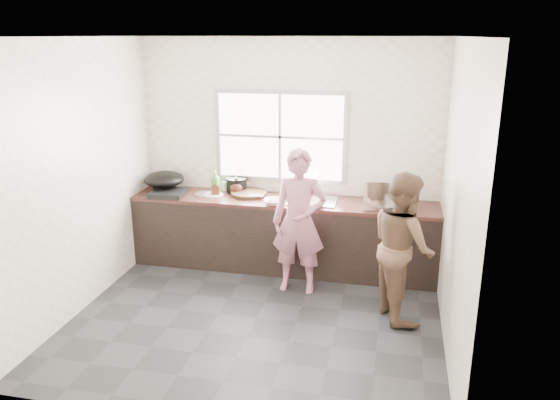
% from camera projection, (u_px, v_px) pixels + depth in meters
% --- Properties ---
extents(floor, '(3.60, 3.20, 0.01)m').
position_uv_depth(floor, '(256.00, 319.00, 5.45)').
color(floor, '#252528').
rests_on(floor, ground).
extents(ceiling, '(3.60, 3.20, 0.01)m').
position_uv_depth(ceiling, '(252.00, 36.00, 4.67)').
color(ceiling, silver).
rests_on(ceiling, wall_back).
extents(wall_back, '(3.60, 0.01, 2.70)m').
position_uv_depth(wall_back, '(289.00, 153.00, 6.56)').
color(wall_back, silver).
rests_on(wall_back, ground).
extents(wall_left, '(0.01, 3.20, 2.70)m').
position_uv_depth(wall_left, '(79.00, 178.00, 5.43)').
color(wall_left, silver).
rests_on(wall_left, ground).
extents(wall_right, '(0.01, 3.20, 2.70)m').
position_uv_depth(wall_right, '(457.00, 200.00, 4.69)').
color(wall_right, beige).
rests_on(wall_right, ground).
extents(wall_front, '(3.60, 0.01, 2.70)m').
position_uv_depth(wall_front, '(192.00, 253.00, 3.56)').
color(wall_front, beige).
rests_on(wall_front, ground).
extents(cabinet, '(3.60, 0.62, 0.82)m').
position_uv_depth(cabinet, '(283.00, 235.00, 6.54)').
color(cabinet, black).
rests_on(cabinet, floor).
extents(countertop, '(3.60, 0.64, 0.04)m').
position_uv_depth(countertop, '(283.00, 201.00, 6.41)').
color(countertop, '#391C17').
rests_on(countertop, cabinet).
extents(sink, '(0.55, 0.45, 0.02)m').
position_uv_depth(sink, '(313.00, 201.00, 6.33)').
color(sink, silver).
rests_on(sink, countertop).
extents(faucet, '(0.02, 0.02, 0.30)m').
position_uv_depth(faucet, '(316.00, 184.00, 6.48)').
color(faucet, silver).
rests_on(faucet, countertop).
extents(window_frame, '(1.60, 0.05, 1.10)m').
position_uv_depth(window_frame, '(280.00, 137.00, 6.51)').
color(window_frame, '#9EA0A5').
rests_on(window_frame, wall_back).
extents(window_glazing, '(1.50, 0.01, 1.00)m').
position_uv_depth(window_glazing, '(280.00, 137.00, 6.48)').
color(window_glazing, white).
rests_on(window_glazing, window_frame).
extents(woman, '(0.54, 0.36, 1.48)m').
position_uv_depth(woman, '(299.00, 226.00, 5.87)').
color(woman, '#BF7289').
rests_on(woman, floor).
extents(person_side, '(0.80, 0.88, 1.48)m').
position_uv_depth(person_side, '(403.00, 246.00, 5.32)').
color(person_side, brown).
rests_on(person_side, floor).
extents(cutting_board, '(0.48, 0.48, 0.04)m').
position_uv_depth(cutting_board, '(249.00, 194.00, 6.57)').
color(cutting_board, '#2F2112').
rests_on(cutting_board, countertop).
extents(cleaver, '(0.19, 0.11, 0.01)m').
position_uv_depth(cleaver, '(256.00, 195.00, 6.43)').
color(cleaver, silver).
rests_on(cleaver, cutting_board).
extents(bowl_mince, '(0.28, 0.28, 0.06)m').
position_uv_depth(bowl_mince, '(274.00, 202.00, 6.21)').
color(bowl_mince, silver).
rests_on(bowl_mince, countertop).
extents(bowl_crabs, '(0.18, 0.18, 0.05)m').
position_uv_depth(bowl_crabs, '(315.00, 205.00, 6.12)').
color(bowl_crabs, white).
rests_on(bowl_crabs, countertop).
extents(bowl_held, '(0.22, 0.22, 0.07)m').
position_uv_depth(bowl_held, '(313.00, 201.00, 6.22)').
color(bowl_held, silver).
rests_on(bowl_held, countertop).
extents(black_pot, '(0.32, 0.32, 0.17)m').
position_uv_depth(black_pot, '(236.00, 185.00, 6.69)').
color(black_pot, black).
rests_on(black_pot, countertop).
extents(plate_food, '(0.30, 0.30, 0.02)m').
position_uv_depth(plate_food, '(214.00, 195.00, 6.55)').
color(plate_food, silver).
rests_on(plate_food, countertop).
extents(bottle_green, '(0.12, 0.12, 0.30)m').
position_uv_depth(bottle_green, '(215.00, 183.00, 6.55)').
color(bottle_green, '#448A2D').
rests_on(bottle_green, countertop).
extents(bottle_brown_tall, '(0.10, 0.11, 0.18)m').
position_uv_depth(bottle_brown_tall, '(215.00, 189.00, 6.54)').
color(bottle_brown_tall, '#441D11').
rests_on(bottle_brown_tall, countertop).
extents(bottle_brown_short, '(0.17, 0.17, 0.19)m').
position_uv_depth(bottle_brown_short, '(236.00, 186.00, 6.62)').
color(bottle_brown_short, '#401710').
rests_on(bottle_brown_short, countertop).
extents(glass_jar, '(0.08, 0.08, 0.11)m').
position_uv_depth(glass_jar, '(224.00, 186.00, 6.77)').
color(glass_jar, silver).
rests_on(glass_jar, countertop).
extents(burner, '(0.43, 0.43, 0.06)m').
position_uv_depth(burner, '(168.00, 193.00, 6.56)').
color(burner, black).
rests_on(burner, countertop).
extents(wok, '(0.52, 0.52, 0.19)m').
position_uv_depth(wok, '(164.00, 179.00, 6.70)').
color(wok, black).
rests_on(wok, burner).
extents(dish_rack, '(0.50, 0.39, 0.34)m').
position_uv_depth(dish_rack, '(381.00, 193.00, 6.05)').
color(dish_rack, silver).
rests_on(dish_rack, countertop).
extents(pot_lid_left, '(0.32, 0.32, 0.01)m').
position_uv_depth(pot_lid_left, '(176.00, 189.00, 6.81)').
color(pot_lid_left, '#A4A7AB').
rests_on(pot_lid_left, countertop).
extents(pot_lid_right, '(0.35, 0.35, 0.01)m').
position_uv_depth(pot_lid_right, '(206.00, 194.00, 6.60)').
color(pot_lid_right, silver).
rests_on(pot_lid_right, countertop).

